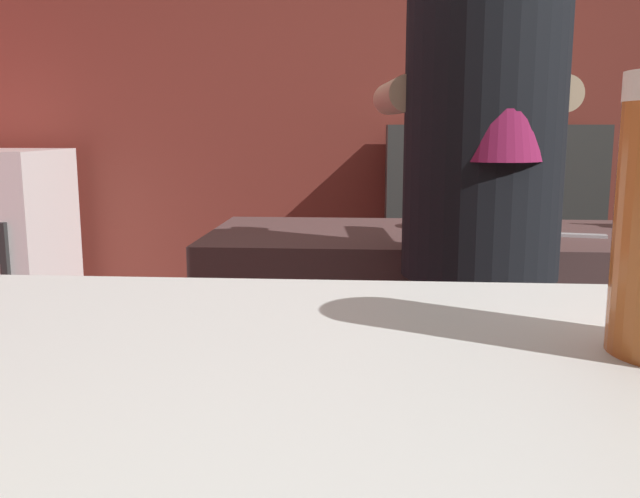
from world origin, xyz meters
TOP-DOWN VIEW (x-y plane):
  - wall_back at (0.00, 2.20)m, footprint 5.20×0.10m
  - prep_counter at (0.35, 0.64)m, footprint 2.10×0.60m
  - back_shelf at (0.32, 1.92)m, footprint 0.97×0.36m
  - bartender at (0.01, 0.19)m, footprint 0.45×0.53m
  - mixing_bowl at (-0.03, 0.74)m, footprint 0.16×0.16m
  - chefs_knife at (0.28, 0.59)m, footprint 0.24×0.08m
  - bottle_hot_sauce at (0.43, 1.84)m, footprint 0.06×0.06m
  - bottle_olive_oil at (0.28, 1.88)m, footprint 0.06×0.06m
  - bottle_soy at (0.33, 1.96)m, footprint 0.07×0.07m

SIDE VIEW (x-z plane):
  - prep_counter at x=0.35m, z-range 0.00..0.90m
  - back_shelf at x=0.32m, z-range 0.00..1.21m
  - chefs_knife at x=0.28m, z-range 0.90..0.91m
  - mixing_bowl at x=-0.03m, z-range 0.90..0.95m
  - bartender at x=0.01m, z-range 0.13..1.84m
  - bottle_olive_oil at x=0.28m, z-range 1.19..1.37m
  - bottle_hot_sauce at x=0.43m, z-range 1.19..1.38m
  - bottle_soy at x=0.33m, z-range 1.19..1.41m
  - wall_back at x=0.00m, z-range 0.00..2.70m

